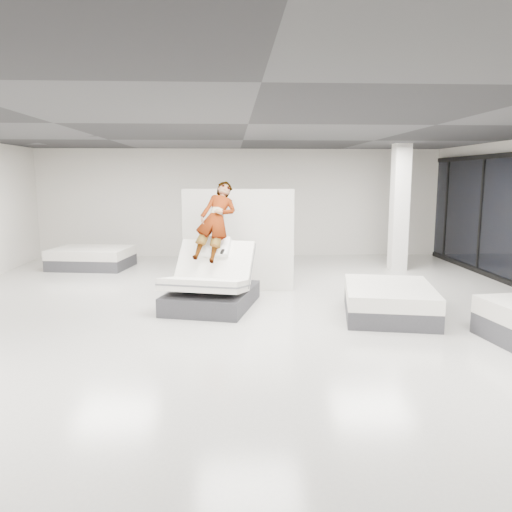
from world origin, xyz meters
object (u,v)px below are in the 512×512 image
at_px(remote, 222,252).
at_px(flat_bed_left_far, 92,258).
at_px(hero_bed, 211,287).
at_px(person, 216,238).
at_px(column, 399,208).
at_px(flat_bed_right_far, 389,301).
at_px(divider_panel, 238,240).

distance_m(remote, flat_bed_left_far, 5.57).
relative_size(hero_bed, person, 1.32).
bearing_deg(flat_bed_left_far, column, -4.53).
bearing_deg(person, hero_bed, -90.00).
height_order(hero_bed, flat_bed_right_far, hero_bed).
bearing_deg(person, column, 49.81).
height_order(hero_bed, remote, hero_bed).
distance_m(remote, flat_bed_right_far, 3.05).
bearing_deg(divider_panel, column, 34.09).
bearing_deg(column, remote, -140.93).
distance_m(person, divider_panel, 1.18).
xyz_separation_m(person, divider_panel, (0.43, 1.08, -0.18)).
distance_m(hero_bed, remote, 0.71).
distance_m(flat_bed_right_far, column, 4.74).
bearing_deg(remote, flat_bed_right_far, 1.68).
bearing_deg(flat_bed_right_far, divider_panel, 140.21).
height_order(flat_bed_right_far, column, column).
height_order(person, column, column).
bearing_deg(hero_bed, divider_panel, 70.03).
relative_size(flat_bed_left_far, column, 0.67).
xyz_separation_m(person, remote, (0.12, -0.39, -0.20)).
bearing_deg(flat_bed_left_far, flat_bed_right_far, -37.47).
xyz_separation_m(divider_panel, column, (4.14, 2.13, 0.53)).
distance_m(divider_panel, flat_bed_left_far, 4.78).
height_order(flat_bed_left_far, column, column).
relative_size(remote, divider_panel, 0.06).
distance_m(hero_bed, flat_bed_right_far, 3.17).
bearing_deg(divider_panel, flat_bed_right_far, -32.91).
bearing_deg(remote, person, 122.15).
xyz_separation_m(hero_bed, person, (0.09, 0.33, 0.87)).
relative_size(hero_bed, flat_bed_right_far, 1.01).
bearing_deg(flat_bed_left_far, remote, -50.29).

